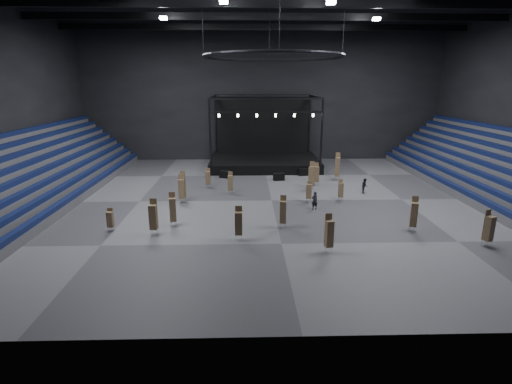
{
  "coord_description": "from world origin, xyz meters",
  "views": [
    {
      "loc": [
        -2.49,
        -36.26,
        10.89
      ],
      "look_at": [
        -1.55,
        -2.0,
        1.4
      ],
      "focal_mm": 28.0,
      "sensor_mm": 36.0,
      "label": 1
    }
  ],
  "objects_px": {
    "flight_case_left": "(225,174)",
    "chair_stack_6": "(337,166)",
    "chair_stack_2": "(341,190)",
    "chair_stack_15": "(489,228)",
    "chair_stack_3": "(283,211)",
    "chair_stack_8": "(173,209)",
    "flight_case_right": "(304,172)",
    "chair_stack_11": "(414,214)",
    "chair_stack_14": "(239,223)",
    "chair_stack_1": "(208,178)",
    "chair_stack_5": "(182,187)",
    "chair_stack_4": "(230,183)",
    "chair_stack_10": "(317,174)",
    "chair_stack_9": "(329,233)",
    "chair_stack_16": "(110,219)",
    "stage": "(264,155)",
    "chair_stack_12": "(309,191)",
    "chair_stack_13": "(311,175)",
    "flight_case_mid": "(279,177)",
    "man_center": "(315,201)",
    "chair_stack_0": "(153,216)",
    "chair_stack_7": "(181,188)",
    "crew_member": "(365,186)"
  },
  "relations": [
    {
      "from": "chair_stack_5",
      "to": "chair_stack_7",
      "type": "relative_size",
      "value": 1.08
    },
    {
      "from": "flight_case_right",
      "to": "chair_stack_6",
      "type": "height_order",
      "value": "chair_stack_6"
    },
    {
      "from": "flight_case_left",
      "to": "flight_case_mid",
      "type": "bearing_deg",
      "value": -13.03
    },
    {
      "from": "flight_case_left",
      "to": "chair_stack_5",
      "type": "bearing_deg",
      "value": -109.87
    },
    {
      "from": "flight_case_mid",
      "to": "chair_stack_16",
      "type": "xyz_separation_m",
      "value": [
        -13.99,
        -15.73,
        0.56
      ]
    },
    {
      "from": "chair_stack_1",
      "to": "chair_stack_6",
      "type": "height_order",
      "value": "chair_stack_6"
    },
    {
      "from": "stage",
      "to": "chair_stack_5",
      "type": "relative_size",
      "value": 4.79
    },
    {
      "from": "man_center",
      "to": "flight_case_mid",
      "type": "bearing_deg",
      "value": -100.11
    },
    {
      "from": "chair_stack_5",
      "to": "chair_stack_8",
      "type": "xyz_separation_m",
      "value": [
        0.23,
        -6.49,
        -0.1
      ]
    },
    {
      "from": "stage",
      "to": "chair_stack_12",
      "type": "relative_size",
      "value": 6.82
    },
    {
      "from": "stage",
      "to": "chair_stack_16",
      "type": "distance_m",
      "value": 27.1
    },
    {
      "from": "chair_stack_4",
      "to": "crew_member",
      "type": "relative_size",
      "value": 1.53
    },
    {
      "from": "chair_stack_1",
      "to": "man_center",
      "type": "relative_size",
      "value": 1.3
    },
    {
      "from": "stage",
      "to": "flight_case_right",
      "type": "relative_size",
      "value": 10.77
    },
    {
      "from": "flight_case_left",
      "to": "chair_stack_4",
      "type": "bearing_deg",
      "value": -82.94
    },
    {
      "from": "chair_stack_2",
      "to": "flight_case_right",
      "type": "bearing_deg",
      "value": 96.85
    },
    {
      "from": "flight_case_right",
      "to": "chair_stack_8",
      "type": "height_order",
      "value": "chair_stack_8"
    },
    {
      "from": "chair_stack_3",
      "to": "chair_stack_8",
      "type": "distance_m",
      "value": 8.53
    },
    {
      "from": "chair_stack_14",
      "to": "chair_stack_16",
      "type": "relative_size",
      "value": 1.37
    },
    {
      "from": "chair_stack_6",
      "to": "chair_stack_5",
      "type": "bearing_deg",
      "value": -140.51
    },
    {
      "from": "chair_stack_1",
      "to": "chair_stack_6",
      "type": "relative_size",
      "value": 0.67
    },
    {
      "from": "chair_stack_2",
      "to": "chair_stack_15",
      "type": "distance_m",
      "value": 13.43
    },
    {
      "from": "stage",
      "to": "chair_stack_3",
      "type": "relative_size",
      "value": 5.46
    },
    {
      "from": "chair_stack_3",
      "to": "chair_stack_8",
      "type": "relative_size",
      "value": 0.94
    },
    {
      "from": "chair_stack_12",
      "to": "chair_stack_14",
      "type": "distance_m",
      "value": 11.08
    },
    {
      "from": "chair_stack_0",
      "to": "chair_stack_11",
      "type": "height_order",
      "value": "chair_stack_0"
    },
    {
      "from": "chair_stack_2",
      "to": "chair_stack_6",
      "type": "height_order",
      "value": "chair_stack_6"
    },
    {
      "from": "chair_stack_1",
      "to": "chair_stack_6",
      "type": "bearing_deg",
      "value": 22.17
    },
    {
      "from": "chair_stack_6",
      "to": "chair_stack_15",
      "type": "relative_size",
      "value": 1.21
    },
    {
      "from": "chair_stack_10",
      "to": "chair_stack_15",
      "type": "xyz_separation_m",
      "value": [
        8.77,
        -16.97,
        0.08
      ]
    },
    {
      "from": "chair_stack_1",
      "to": "chair_stack_5",
      "type": "xyz_separation_m",
      "value": [
        -1.92,
        -5.12,
        0.38
      ]
    },
    {
      "from": "flight_case_mid",
      "to": "chair_stack_15",
      "type": "height_order",
      "value": "chair_stack_15"
    },
    {
      "from": "flight_case_left",
      "to": "chair_stack_5",
      "type": "height_order",
      "value": "chair_stack_5"
    },
    {
      "from": "chair_stack_3",
      "to": "chair_stack_16",
      "type": "bearing_deg",
      "value": -171.4
    },
    {
      "from": "chair_stack_9",
      "to": "chair_stack_11",
      "type": "bearing_deg",
      "value": 14.64
    },
    {
      "from": "chair_stack_13",
      "to": "chair_stack_2",
      "type": "bearing_deg",
      "value": -40.37
    },
    {
      "from": "flight_case_right",
      "to": "chair_stack_9",
      "type": "bearing_deg",
      "value": -94.07
    },
    {
      "from": "chair_stack_9",
      "to": "chair_stack_16",
      "type": "relative_size",
      "value": 1.46
    },
    {
      "from": "chair_stack_4",
      "to": "chair_stack_3",
      "type": "bearing_deg",
      "value": -60.3
    },
    {
      "from": "flight_case_left",
      "to": "chair_stack_6",
      "type": "relative_size",
      "value": 0.4
    },
    {
      "from": "chair_stack_1",
      "to": "chair_stack_14",
      "type": "height_order",
      "value": "chair_stack_14"
    },
    {
      "from": "chair_stack_9",
      "to": "crew_member",
      "type": "relative_size",
      "value": 1.78
    },
    {
      "from": "flight_case_mid",
      "to": "man_center",
      "type": "height_order",
      "value": "man_center"
    },
    {
      "from": "chair_stack_11",
      "to": "chair_stack_14",
      "type": "relative_size",
      "value": 1.09
    },
    {
      "from": "chair_stack_8",
      "to": "chair_stack_16",
      "type": "xyz_separation_m",
      "value": [
        -4.52,
        -1.01,
        -0.41
      ]
    },
    {
      "from": "chair_stack_1",
      "to": "chair_stack_7",
      "type": "height_order",
      "value": "chair_stack_7"
    },
    {
      "from": "chair_stack_0",
      "to": "chair_stack_11",
      "type": "xyz_separation_m",
      "value": [
        19.32,
        0.17,
        -0.04
      ]
    },
    {
      "from": "chair_stack_5",
      "to": "chair_stack_6",
      "type": "xyz_separation_m",
      "value": [
        16.37,
        8.24,
        0.11
      ]
    },
    {
      "from": "chair_stack_5",
      "to": "chair_stack_4",
      "type": "bearing_deg",
      "value": 43.93
    },
    {
      "from": "flight_case_left",
      "to": "crew_member",
      "type": "height_order",
      "value": "crew_member"
    }
  ]
}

